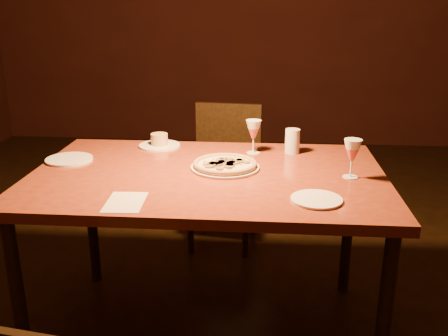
{
  "coord_description": "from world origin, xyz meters",
  "views": [
    {
      "loc": [
        0.11,
        -2.15,
        1.56
      ],
      "look_at": [
        -0.09,
        -0.02,
        0.85
      ],
      "focal_mm": 40.0,
      "sensor_mm": 36.0,
      "label": 1
    }
  ],
  "objects": [
    {
      "name": "wine_glass_right",
      "position": [
        0.47,
        -0.08,
        0.92
      ],
      "size": [
        0.08,
        0.08,
        0.17
      ],
      "primitive_type": null,
      "color": "#CC5755",
      "rests_on": "dining_table"
    },
    {
      "name": "water_tumbler",
      "position": [
        0.23,
        0.27,
        0.9
      ],
      "size": [
        0.07,
        0.07,
        0.12
      ],
      "primitive_type": "cylinder",
      "color": "silver",
      "rests_on": "dining_table"
    },
    {
      "name": "wine_glass_far",
      "position": [
        0.04,
        0.25,
        0.92
      ],
      "size": [
        0.08,
        0.08,
        0.17
      ],
      "primitive_type": null,
      "color": "#CC5755",
      "rests_on": "dining_table"
    },
    {
      "name": "side_plate_near",
      "position": [
        0.3,
        -0.36,
        0.84
      ],
      "size": [
        0.2,
        0.2,
        0.01
      ],
      "primitive_type": "cylinder",
      "color": "white",
      "rests_on": "dining_table"
    },
    {
      "name": "side_plate_left",
      "position": [
        -0.84,
        0.05,
        0.84
      ],
      "size": [
        0.22,
        0.22,
        0.01
      ],
      "primitive_type": "cylinder",
      "color": "white",
      "rests_on": "dining_table"
    },
    {
      "name": "floor",
      "position": [
        0.0,
        0.0,
        0.0
      ],
      "size": [
        7.0,
        7.0,
        0.0
      ],
      "primitive_type": "plane",
      "color": "black",
      "rests_on": "ground"
    },
    {
      "name": "pizza_plate",
      "position": [
        -0.08,
        -0.01,
        0.86
      ],
      "size": [
        0.31,
        0.31,
        0.03
      ],
      "color": "white",
      "rests_on": "dining_table"
    },
    {
      "name": "ramekin_saucer",
      "position": [
        -0.46,
        0.33,
        0.86
      ],
      "size": [
        0.21,
        0.21,
        0.07
      ],
      "color": "white",
      "rests_on": "dining_table"
    },
    {
      "name": "dining_table",
      "position": [
        -0.15,
        -0.07,
        0.77
      ],
      "size": [
        1.58,
        1.02,
        0.84
      ],
      "rotation": [
        0.0,
        0.0,
        0.01
      ],
      "color": "#933B1F",
      "rests_on": "floor"
    },
    {
      "name": "chair_far",
      "position": [
        -0.17,
        0.98,
        0.52
      ],
      "size": [
        0.48,
        0.48,
        0.92
      ],
      "rotation": [
        0.0,
        0.0,
        -0.09
      ],
      "color": "black",
      "rests_on": "floor"
    },
    {
      "name": "menu_card",
      "position": [
        -0.42,
        -0.44,
        0.84
      ],
      "size": [
        0.15,
        0.21,
        0.0
      ],
      "primitive_type": "cube",
      "rotation": [
        0.0,
        0.0,
        0.06
      ],
      "color": "beige",
      "rests_on": "dining_table"
    },
    {
      "name": "back_wall",
      "position": [
        0.0,
        3.5,
        1.5
      ],
      "size": [
        6.0,
        0.04,
        3.0
      ],
      "primitive_type": "cube",
      "color": "#391512",
      "rests_on": "floor"
    }
  ]
}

